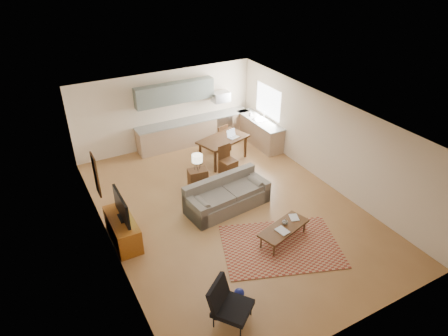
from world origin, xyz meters
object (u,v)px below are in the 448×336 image
armchair (233,305)px  console_table (198,179)px  coffee_table (283,234)px  tv_credenza (123,230)px  dining_table (223,150)px  sofa (227,195)px

armchair → console_table: 4.85m
coffee_table → tv_credenza: 3.95m
dining_table → coffee_table: bearing=-115.3°
coffee_table → armchair: armchair is taller
armchair → dining_table: armchair is taller
console_table → dining_table: size_ratio=0.39×
coffee_table → console_table: bearing=88.5°
sofa → dining_table: sofa is taller
console_table → tv_credenza: bearing=-147.4°
sofa → dining_table: 2.67m
tv_credenza → console_table: bearing=25.2°
coffee_table → tv_credenza: size_ratio=0.96×
dining_table → tv_credenza: bearing=-166.7°
sofa → coffee_table: 1.97m
tv_credenza → sofa: bearing=-0.3°
armchair → console_table: (1.45, 4.62, -0.12)m
console_table → dining_table: bearing=45.3°
console_table → armchair: bearing=-100.0°
coffee_table → sofa: bearing=89.4°
tv_credenza → dining_table: 4.75m
tv_credenza → console_table: size_ratio=2.24×
armchair → coffee_table: bearing=-4.3°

